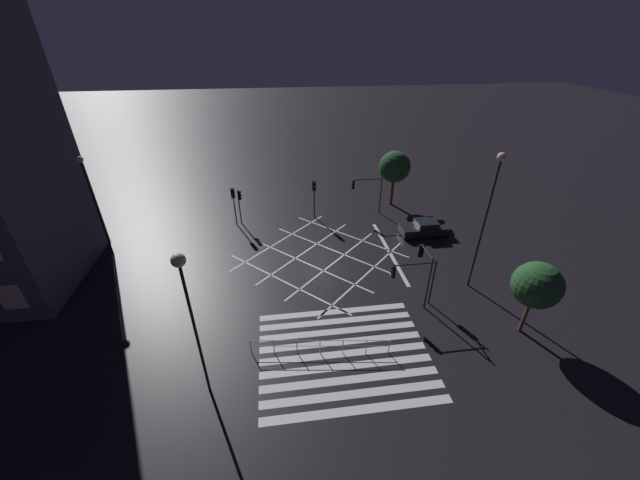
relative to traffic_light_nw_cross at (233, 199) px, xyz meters
The scene contains 15 objects.
ground_plane 10.10m from the traffic_light_nw_cross, 42.19° to the right, with size 200.00×200.00×0.00m, color black.
road_markings 16.21m from the traffic_light_nw_cross, 62.03° to the right, with size 14.69×21.59×0.01m.
traffic_light_nw_cross is the anchor object (origin of this frame).
traffic_light_se_main 18.04m from the traffic_light_nw_cross, 47.52° to the right, with size 3.08×0.36×3.52m.
traffic_light_nw_main 0.67m from the traffic_light_nw_cross, 32.11° to the left, with size 0.39×0.36×3.45m.
traffic_light_ne_main 12.70m from the traffic_light_nw_cross, ahead, with size 3.11×0.36×3.86m.
traffic_light_median_north 7.63m from the traffic_light_nw_cross, ahead, with size 0.36×0.39×3.86m.
traffic_light_se_cross 18.41m from the traffic_light_nw_cross, 43.47° to the right, with size 0.36×2.10×4.01m.
street_lamp_east 21.56m from the traffic_light_nw_cross, 33.94° to the right, with size 0.54×0.54×9.95m.
street_lamp_west 18.78m from the traffic_light_nw_cross, 90.65° to the right, with size 0.62×0.62×8.51m.
street_lamp_far 11.05m from the traffic_light_nw_cross, 158.34° to the right, with size 0.46×0.46×8.42m.
street_tree_near 16.44m from the traffic_light_nw_cross, ahead, with size 3.19×3.19×5.77m.
street_tree_far 24.84m from the traffic_light_nw_cross, 41.87° to the right, with size 2.77×2.77×4.96m.
waiting_car 17.78m from the traffic_light_nw_cross, 13.39° to the right, with size 4.39×1.86×1.36m.
pedestrian_railing 17.80m from the traffic_light_nw_cross, 70.74° to the right, with size 7.95×1.12×1.05m.
Camera 1 is at (-3.32, -24.52, 16.28)m, focal length 20.00 mm.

